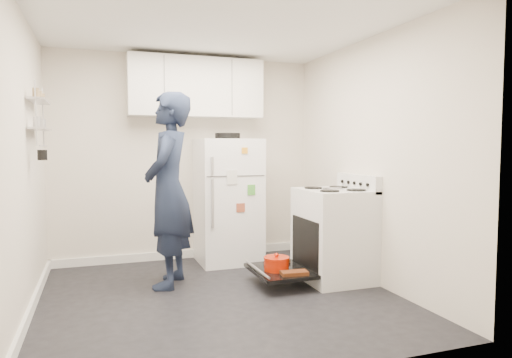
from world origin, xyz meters
name	(u,v)px	position (x,y,z in m)	size (l,w,h in m)	color
room	(215,167)	(-0.03, 0.03, 1.21)	(3.21, 3.21, 2.51)	black
electric_range	(333,235)	(1.26, 0.15, 0.47)	(0.66, 0.76, 1.10)	silver
open_oven_door	(279,268)	(0.66, 0.14, 0.18)	(0.55, 0.70, 0.21)	black
refrigerator	(228,200)	(0.44, 1.25, 0.75)	(0.72, 0.74, 1.56)	white
upper_cabinets	(196,88)	(0.10, 1.43, 2.10)	(1.60, 0.33, 0.70)	silver
wall_shelf_rack	(40,115)	(-1.52, 0.49, 1.68)	(0.14, 0.60, 0.61)	#B2B2B7
person	(169,190)	(-0.38, 0.52, 0.97)	(0.70, 0.46, 1.93)	#182036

